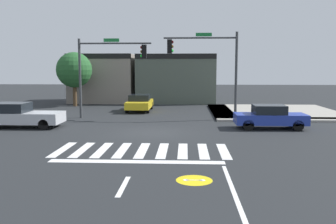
% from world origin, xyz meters
% --- Properties ---
extents(ground_plane, '(120.00, 120.00, 0.00)m').
position_xyz_m(ground_plane, '(0.00, 0.00, 0.00)').
color(ground_plane, '#232628').
extents(crosswalk_near, '(7.51, 3.08, 0.01)m').
position_xyz_m(crosswalk_near, '(-0.00, -4.50, 0.00)').
color(crosswalk_near, silver).
rests_on(crosswalk_near, ground_plane).
extents(bike_detector_marking, '(1.18, 1.18, 0.01)m').
position_xyz_m(bike_detector_marking, '(2.18, -8.79, 0.00)').
color(bike_detector_marking, yellow).
rests_on(bike_detector_marking, ground_plane).
extents(curb_corner_northeast, '(10.00, 10.60, 0.15)m').
position_xyz_m(curb_corner_northeast, '(8.49, 9.42, 0.07)').
color(curb_corner_northeast, '#9E998E').
rests_on(curb_corner_northeast, ground_plane).
extents(storefront_row, '(14.85, 6.50, 4.99)m').
position_xyz_m(storefront_row, '(-2.58, 19.19, 2.50)').
color(storefront_row, gray).
rests_on(storefront_row, ground_plane).
extents(traffic_signal_northeast, '(5.10, 0.32, 6.04)m').
position_xyz_m(traffic_signal_northeast, '(3.41, 5.59, 4.19)').
color(traffic_signal_northeast, '#383A3D').
rests_on(traffic_signal_northeast, ground_plane).
extents(traffic_signal_northwest, '(5.20, 0.32, 5.64)m').
position_xyz_m(traffic_signal_northwest, '(-3.63, 5.91, 3.96)').
color(traffic_signal_northwest, '#383A3D').
rests_on(traffic_signal_northwest, ground_plane).
extents(car_yellow, '(1.89, 4.39, 1.37)m').
position_xyz_m(car_yellow, '(-1.95, 10.43, 0.70)').
color(car_yellow, gold).
rests_on(car_yellow, ground_plane).
extents(car_silver, '(4.68, 1.93, 1.49)m').
position_xyz_m(car_silver, '(-8.11, 1.48, 0.73)').
color(car_silver, '#B7BABF').
rests_on(car_silver, ground_plane).
extents(car_blue, '(4.15, 1.76, 1.41)m').
position_xyz_m(car_blue, '(6.88, 1.70, 0.71)').
color(car_blue, '#23389E').
rests_on(car_blue, ground_plane).
extents(roadside_tree, '(3.30, 3.30, 5.05)m').
position_xyz_m(roadside_tree, '(-8.50, 14.00, 3.38)').
color(roadside_tree, '#4C3823').
rests_on(roadside_tree, ground_plane).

